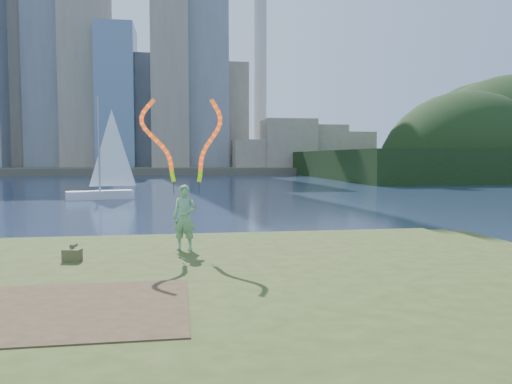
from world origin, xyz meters
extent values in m
plane|color=#1B2944|center=(0.00, 0.00, 0.00)|extent=(320.00, 320.00, 0.00)
cube|color=#374619|center=(0.00, -2.50, 0.15)|extent=(20.00, 18.00, 0.30)
cube|color=#374619|center=(0.00, -2.20, 0.40)|extent=(17.00, 15.00, 0.30)
cube|color=#374619|center=(0.00, -2.00, 0.65)|extent=(14.00, 12.00, 0.30)
cube|color=#47331E|center=(-2.20, -3.20, 0.81)|extent=(3.20, 3.00, 0.02)
cube|color=#514C3B|center=(0.00, 95.00, 0.60)|extent=(320.00, 40.00, 1.20)
cylinder|color=silver|center=(18.00, 102.00, 30.20)|extent=(2.80, 2.80, 58.00)
imported|color=#1A7B2C|center=(-0.59, 1.34, 1.60)|extent=(0.67, 0.55, 1.60)
cylinder|color=black|center=(-0.84, 1.54, 2.33)|extent=(0.02, 0.02, 0.30)
cylinder|color=black|center=(-0.23, 1.33, 2.33)|extent=(0.02, 0.02, 0.30)
cube|color=#4B4728|center=(-3.04, 0.40, 0.93)|extent=(0.42, 0.32, 0.27)
cylinder|color=#4B4728|center=(-3.04, 0.58, 1.11)|extent=(0.14, 0.26, 0.09)
cube|color=silver|center=(-6.40, 26.95, 0.28)|extent=(4.92, 2.64, 0.66)
cylinder|color=gray|center=(-6.40, 26.95, 3.94)|extent=(0.13, 0.13, 7.14)
camera|label=1|loc=(-0.74, -10.83, 3.07)|focal=35.00mm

